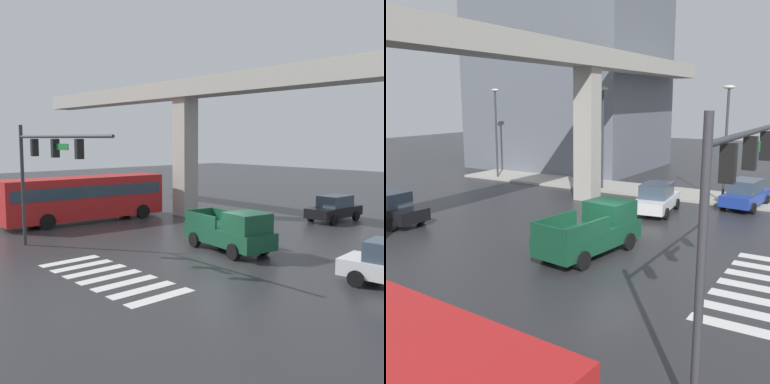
% 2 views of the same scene
% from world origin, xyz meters
% --- Properties ---
extents(ground_plane, '(120.00, 120.00, 0.00)m').
position_xyz_m(ground_plane, '(0.00, 0.00, 0.00)').
color(ground_plane, '#2D2D30').
extents(crosswalk_stripes, '(7.15, 2.80, 0.01)m').
position_xyz_m(crosswalk_stripes, '(-0.00, -5.82, 0.01)').
color(crosswalk_stripes, silver).
rests_on(crosswalk_stripes, ground).
extents(elevated_overpass, '(56.68, 1.95, 9.55)m').
position_xyz_m(elevated_overpass, '(0.00, 6.62, 8.12)').
color(elevated_overpass, '#ADA89E').
rests_on(elevated_overpass, ground).
extents(sidewalk_east, '(4.00, 36.00, 0.15)m').
position_xyz_m(sidewalk_east, '(14.06, 2.00, 0.07)').
color(sidewalk_east, '#ADA89E').
rests_on(sidewalk_east, ground).
extents(pickup_truck, '(5.32, 2.62, 2.08)m').
position_xyz_m(pickup_truck, '(0.34, 0.92, 0.99)').
color(pickup_truck, '#14472D').
rests_on(pickup_truck, ground).
extents(sedan_white, '(4.48, 2.35, 1.72)m').
position_xyz_m(sedan_white, '(8.43, 1.34, 0.85)').
color(sedan_white, silver).
rests_on(sedan_white, ground).
extents(sedan_blue, '(4.47, 2.32, 1.72)m').
position_xyz_m(sedan_blue, '(12.42, -2.73, 0.85)').
color(sedan_blue, '#1E3899').
rests_on(sedan_blue, ground).
extents(sedan_black, '(2.03, 4.34, 1.72)m').
position_xyz_m(sedan_black, '(-1.05, 12.40, 0.85)').
color(sedan_black, black).
rests_on(sedan_black, ground).
extents(traffic_signal_mast, '(8.69, 0.32, 6.20)m').
position_xyz_m(traffic_signal_mast, '(-5.22, -5.99, 4.55)').
color(traffic_signal_mast, '#38383D').
rests_on(traffic_signal_mast, ground).
extents(street_lamp_near_corner, '(0.44, 0.70, 7.24)m').
position_xyz_m(street_lamp_near_corner, '(12.86, -1.27, 4.56)').
color(street_lamp_near_corner, '#38383D').
rests_on(street_lamp_near_corner, ground).
extents(street_lamp_mid_block, '(0.44, 0.70, 7.24)m').
position_xyz_m(street_lamp_mid_block, '(12.86, 7.25, 4.56)').
color(street_lamp_mid_block, '#38383D').
rests_on(street_lamp_mid_block, ground).
extents(street_lamp_far_north, '(0.44, 0.70, 7.24)m').
position_xyz_m(street_lamp_far_north, '(12.86, 17.01, 4.56)').
color(street_lamp_far_north, '#38383D').
rests_on(street_lamp_far_north, ground).
extents(fire_hydrant, '(0.24, 0.24, 0.85)m').
position_xyz_m(fire_hydrant, '(12.46, -2.15, 0.43)').
color(fire_hydrant, red).
rests_on(fire_hydrant, ground).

